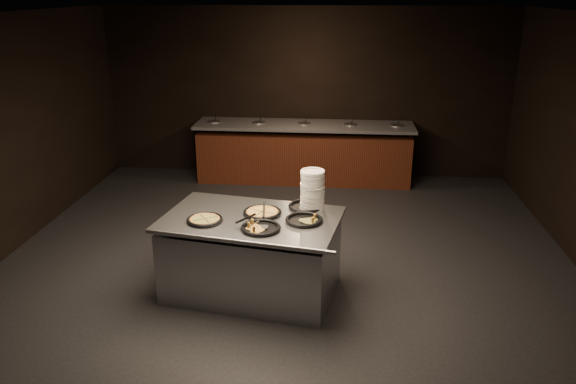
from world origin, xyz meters
name	(u,v)px	position (x,y,z in m)	size (l,w,h in m)	color
room	(283,158)	(0.00, 0.00, 1.45)	(7.02, 8.02, 2.92)	black
salad_bar	(304,156)	(0.00, 3.56, 0.44)	(3.70, 0.83, 1.18)	#5B2615
serving_counter	(252,257)	(-0.31, -0.31, 0.42)	(2.01, 1.48, 0.88)	silver
plate_stack	(312,190)	(0.33, 0.00, 1.10)	(0.26, 0.26, 0.44)	silver
pan_veggie_whole	(205,220)	(-0.77, -0.46, 0.90)	(0.38, 0.38, 0.04)	black
pan_cheese_whole	(262,212)	(-0.20, -0.20, 0.90)	(0.41, 0.41, 0.04)	black
pan_cheese_slices_a	(306,206)	(0.26, 0.03, 0.90)	(0.39, 0.39, 0.04)	black
pan_cheese_slices_b	(261,228)	(-0.16, -0.61, 0.90)	(0.41, 0.41, 0.04)	black
pan_veggie_slices	(304,220)	(0.26, -0.36, 0.90)	(0.39, 0.39, 0.04)	black
server_left	(264,210)	(-0.17, -0.26, 0.96)	(0.10, 0.31, 0.15)	silver
server_right	(250,221)	(-0.27, -0.59, 0.96)	(0.33, 0.09, 0.16)	silver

